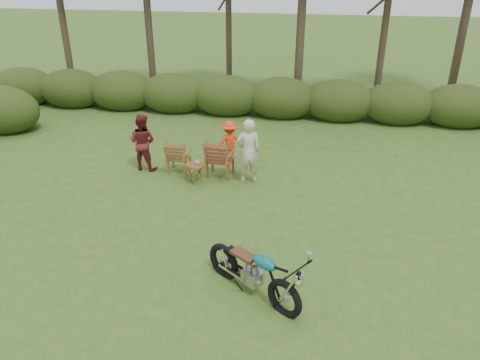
% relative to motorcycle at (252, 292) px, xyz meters
% --- Properties ---
extents(ground, '(80.00, 80.00, 0.00)m').
position_rel_motorcycle_xyz_m(ground, '(-0.32, 0.85, 0.00)').
color(ground, '#2C521B').
rests_on(ground, ground).
extents(tree_line, '(22.52, 11.62, 8.14)m').
position_rel_motorcycle_xyz_m(tree_line, '(0.18, 10.59, 3.81)').
color(tree_line, '#35271D').
rests_on(tree_line, ground).
extents(motorcycle, '(2.08, 1.79, 1.15)m').
position_rel_motorcycle_xyz_m(motorcycle, '(0.00, 0.00, 0.00)').
color(motorcycle, '#0D9DAC').
rests_on(motorcycle, ground).
extents(lawn_chair_right, '(0.78, 0.78, 1.06)m').
position_rel_motorcycle_xyz_m(lawn_chair_right, '(-1.49, 4.55, 0.00)').
color(lawn_chair_right, brown).
rests_on(lawn_chair_right, ground).
extents(lawn_chair_left, '(0.64, 0.64, 0.91)m').
position_rel_motorcycle_xyz_m(lawn_chair_left, '(-2.63, 4.64, 0.00)').
color(lawn_chair_left, brown).
rests_on(lawn_chair_left, ground).
extents(side_table, '(0.60, 0.56, 0.49)m').
position_rel_motorcycle_xyz_m(side_table, '(-2.04, 4.06, 0.25)').
color(side_table, '#5E2D17').
rests_on(side_table, ground).
extents(cup, '(0.16, 0.16, 0.11)m').
position_rel_motorcycle_xyz_m(cup, '(-1.99, 4.11, 0.54)').
color(cup, beige).
rests_on(cup, side_table).
extents(adult_a, '(0.70, 0.55, 1.69)m').
position_rel_motorcycle_xyz_m(adult_a, '(-0.71, 4.31, 0.00)').
color(adult_a, beige).
rests_on(adult_a, ground).
extents(adult_b, '(0.83, 0.68, 1.54)m').
position_rel_motorcycle_xyz_m(adult_b, '(-3.62, 4.66, 0.00)').
color(adult_b, maroon).
rests_on(adult_b, ground).
extents(child, '(0.91, 0.77, 1.22)m').
position_rel_motorcycle_xyz_m(child, '(-1.40, 5.42, 0.00)').
color(child, '#F33816').
rests_on(child, ground).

